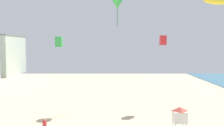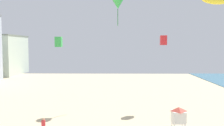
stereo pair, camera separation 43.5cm
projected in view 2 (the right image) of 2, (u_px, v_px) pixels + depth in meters
kite_flyer at (43, 126)px, 21.06m from camera, size 0.34×0.34×1.64m
lifeguard_stand at (179, 115)px, 21.04m from camera, size 1.10×1.10×2.55m
kite_green_delta at (118, 4)px, 33.04m from camera, size 1.56×1.56×3.55m
kite_red_box at (163, 40)px, 30.91m from camera, size 0.77×0.77×1.21m
kite_green_box at (59, 42)px, 25.23m from camera, size 0.67×0.67×1.05m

